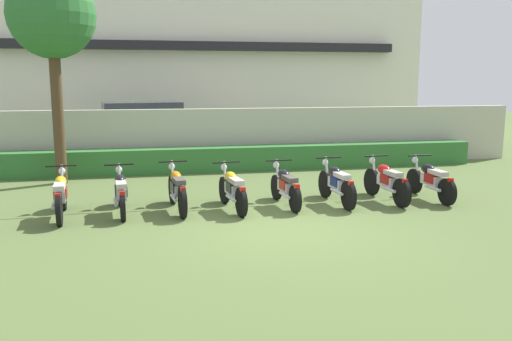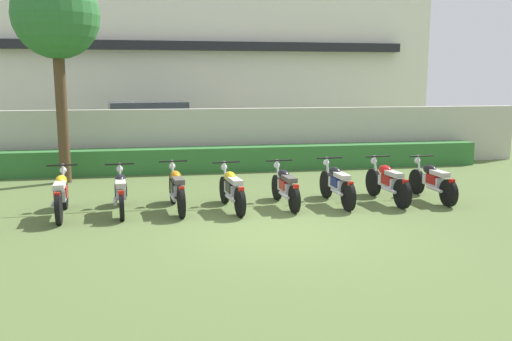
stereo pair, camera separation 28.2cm
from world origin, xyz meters
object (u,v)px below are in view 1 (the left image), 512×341
Objects in this scene: motorcycle_in_row_3 at (232,189)px; motorcycle_in_row_5 at (336,183)px; motorcycle_in_row_1 at (121,192)px; motorcycle_in_row_2 at (177,189)px; motorcycle_in_row_4 at (285,186)px; motorcycle_in_row_6 at (386,181)px; parked_car at (147,128)px; motorcycle_in_row_0 at (61,195)px; tree_near_inspector at (52,18)px; motorcycle_in_row_7 at (430,180)px.

motorcycle_in_row_3 is 0.97× the size of motorcycle_in_row_5.
motorcycle_in_row_5 reaches higher than motorcycle_in_row_1.
motorcycle_in_row_2 reaches higher than motorcycle_in_row_4.
motorcycle_in_row_6 is (1.17, -0.00, 0.00)m from motorcycle_in_row_5.
motorcycle_in_row_0 is at bearing -108.47° from parked_car.
motorcycle_in_row_2 is at bearing 84.69° from motorcycle_in_row_6.
tree_near_inspector is 8.14m from motorcycle_in_row_5.
motorcycle_in_row_7 is (6.24, -8.83, -0.49)m from parked_car.
parked_car is 2.56× the size of motorcycle_in_row_3.
parked_car reaches higher than motorcycle_in_row_1.
parked_car is at bearing 26.01° from motorcycle_in_row_6.
motorcycle_in_row_6 is at bearing -94.35° from motorcycle_in_row_0.
motorcycle_in_row_1 is 0.97× the size of motorcycle_in_row_2.
motorcycle_in_row_2 reaches higher than motorcycle_in_row_7.
parked_car is 8.77m from motorcycle_in_row_2.
motorcycle_in_row_0 is (0.52, -3.68, -3.75)m from tree_near_inspector.
motorcycle_in_row_1 is 6.81m from motorcycle_in_row_7.
motorcycle_in_row_2 is 3.45m from motorcycle_in_row_5.
parked_car is at bearing 13.99° from motorcycle_in_row_4.
parked_car reaches higher than motorcycle_in_row_5.
motorcycle_in_row_4 is 1.15m from motorcycle_in_row_5.
motorcycle_in_row_6 is (3.49, 0.09, 0.01)m from motorcycle_in_row_3.
parked_car is 8.76m from motorcycle_in_row_1.
motorcycle_in_row_2 is at bearing -52.11° from tree_near_inspector.
motorcycle_in_row_1 is at bearing 84.76° from motorcycle_in_row_6.
motorcycle_in_row_5 reaches higher than motorcycle_in_row_4.
motorcycle_in_row_0 reaches higher than motorcycle_in_row_7.
motorcycle_in_row_0 is at bearing -81.93° from tree_near_inspector.
motorcycle_in_row_6 is at bearing -67.15° from parked_car.
motorcycle_in_row_5 is at bearing 86.71° from motorcycle_in_row_7.
motorcycle_in_row_3 is 0.96× the size of motorcycle_in_row_7.
parked_car is 2.42× the size of motorcycle_in_row_2.
motorcycle_in_row_3 is (3.92, -3.74, -3.76)m from tree_near_inspector.
motorcycle_in_row_5 is (1.15, -0.02, 0.02)m from motorcycle_in_row_4.
motorcycle_in_row_2 is at bearing 74.80° from motorcycle_in_row_3.
motorcycle_in_row_5 reaches higher than motorcycle_in_row_7.
motorcycle_in_row_4 is 3.39m from motorcycle_in_row_7.
tree_near_inspector is 9.97m from motorcycle_in_row_7.
motorcycle_in_row_4 is at bearing 85.07° from motorcycle_in_row_6.
motorcycle_in_row_1 is at bearing 78.47° from motorcycle_in_row_3.
motorcycle_in_row_2 is (2.26, 0.10, 0.00)m from motorcycle_in_row_0.
motorcycle_in_row_5 is at bearing -73.12° from parked_car.
motorcycle_in_row_3 reaches higher than motorcycle_in_row_1.
motorcycle_in_row_1 is (1.66, -3.57, -3.77)m from tree_near_inspector.
tree_near_inspector is 2.92× the size of motorcycle_in_row_3.
parked_car is at bearing -15.52° from motorcycle_in_row_0.
motorcycle_in_row_1 is at bearing 85.81° from motorcycle_in_row_5.
motorcycle_in_row_2 is 4.62m from motorcycle_in_row_6.
motorcycle_in_row_1 is at bearing -88.89° from motorcycle_in_row_0.
parked_car is at bearing 32.35° from motorcycle_in_row_7.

